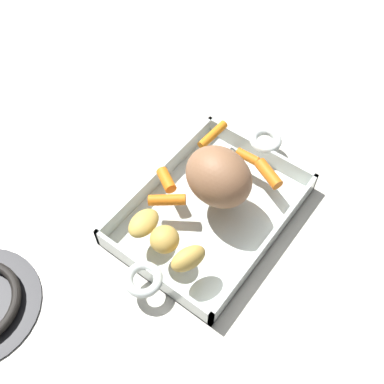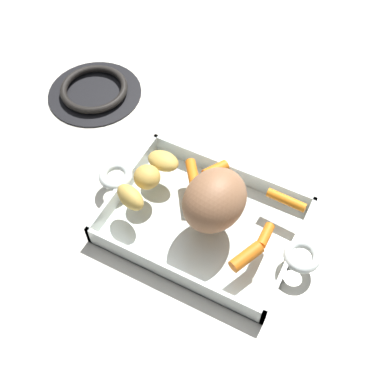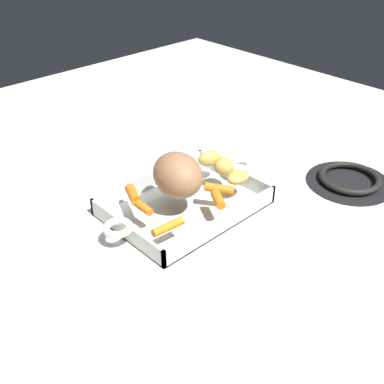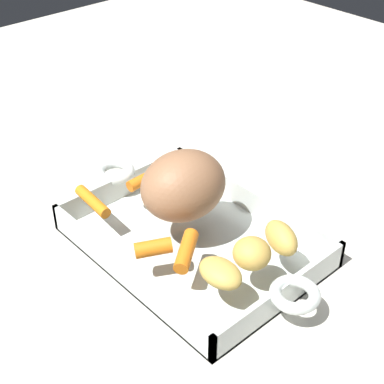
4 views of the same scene
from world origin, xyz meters
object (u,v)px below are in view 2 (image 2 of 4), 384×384
pork_roast (214,201)px  potato_whole (163,161)px  potato_corner (147,177)px  baby_carrot_center_left (246,257)px  roasting_dish (203,222)px  stove_burner_rear (94,91)px  baby_carrot_northeast (286,200)px  baby_carrot_southwest (265,236)px  potato_golden_small (130,197)px  baby_carrot_short (215,170)px  baby_carrot_northwest (193,174)px

pork_roast → potato_whole: (0.13, -0.06, -0.03)m
potato_corner → baby_carrot_center_left: bearing=164.5°
roasting_dish → stove_burner_rear: 0.42m
baby_carrot_northeast → potato_corner: 0.25m
baby_carrot_southwest → potato_golden_small: size_ratio=0.73×
roasting_dish → baby_carrot_short: 0.10m
roasting_dish → stove_burner_rear: size_ratio=2.06×
pork_roast → stove_burner_rear: bearing=-27.3°
baby_carrot_northwest → baby_carrot_short: bearing=-139.4°
baby_carrot_southwest → potato_corner: size_ratio=0.91×
stove_burner_rear → potato_golden_small: bearing=135.8°
baby_carrot_short → potato_corner: size_ratio=0.98×
pork_roast → stove_burner_rear: pork_roast is taller
baby_carrot_northwest → potato_whole: size_ratio=1.06×
baby_carrot_center_left → potato_corner: (0.22, -0.06, 0.01)m
baby_carrot_northeast → pork_roast: bearing=40.0°
roasting_dish → pork_roast: pork_roast is taller
baby_carrot_northwest → potato_corner: (0.07, 0.05, 0.01)m
baby_carrot_northwest → stove_burner_rear: size_ratio=0.31×
stove_burner_rear → baby_carrot_northeast: bearing=166.8°
potato_corner → potato_golden_small: size_ratio=0.80×
baby_carrot_northwest → baby_carrot_northeast: (-0.17, -0.03, -0.00)m
baby_carrot_northwest → baby_carrot_center_left: size_ratio=1.09×
baby_carrot_northeast → potato_whole: potato_whole is taller
baby_carrot_short → baby_carrot_center_left: size_ratio=0.81×
baby_carrot_southwest → baby_carrot_center_left: (0.01, 0.05, 0.00)m
stove_burner_rear → pork_roast: bearing=152.7°
potato_golden_small → baby_carrot_northeast: bearing=-152.5°
baby_carrot_short → potato_corner: (0.10, 0.08, 0.01)m
baby_carrot_northeast → roasting_dish: bearing=34.5°
baby_carrot_center_left → pork_roast: bearing=-31.3°
pork_roast → stove_burner_rear: 0.44m
baby_carrot_northwest → baby_carrot_southwest: 0.17m
baby_carrot_northwest → baby_carrot_short: size_ratio=1.35×
baby_carrot_southwest → pork_roast: bearing=0.1°
baby_carrot_northwest → potato_whole: (0.06, 0.00, 0.00)m
baby_carrot_southwest → potato_whole: bearing=-14.6°
baby_carrot_center_left → potato_golden_small: (0.22, -0.01, 0.01)m
baby_carrot_short → pork_roast: bearing=113.3°
potato_corner → roasting_dish: bearing=176.1°
baby_carrot_northwest → baby_carrot_southwest: (-0.16, 0.06, -0.00)m
potato_whole → potato_corner: (0.01, 0.05, 0.01)m
baby_carrot_short → baby_carrot_northwest: bearing=40.6°
baby_carrot_northeast → potato_golden_small: bearing=27.5°
baby_carrot_center_left → potato_golden_small: 0.22m
pork_roast → baby_carrot_southwest: 0.10m
baby_carrot_northwest → potato_golden_small: 0.12m
potato_whole → baby_carrot_northeast: bearing=-173.6°
baby_carrot_center_left → roasting_dish: bearing=-27.2°
pork_roast → baby_carrot_northwest: pork_roast is taller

